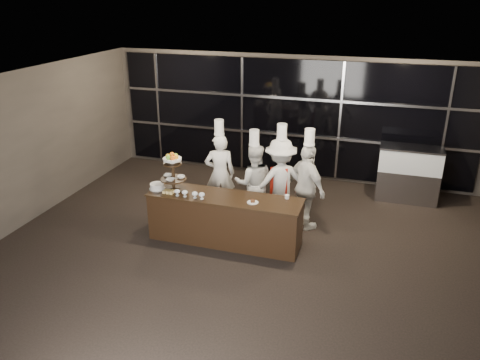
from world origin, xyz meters
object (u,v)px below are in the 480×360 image
(layer_cake, at_px, (157,186))
(chef_b, at_px, (254,182))
(display_case, at_px, (409,171))
(chef_a, at_px, (220,173))
(chef_d, at_px, (307,187))
(display_stand, at_px, (173,169))
(chef_c, at_px, (280,181))
(buffet_counter, at_px, (225,219))

(layer_cake, distance_m, chef_b, 1.92)
(display_case, distance_m, chef_a, 4.18)
(chef_d, bearing_deg, display_stand, -156.85)
(display_stand, bearing_deg, chef_b, 39.41)
(display_stand, height_order, display_case, display_stand)
(layer_cake, distance_m, chef_a, 1.48)
(chef_b, relative_size, chef_d, 0.94)
(chef_a, xyz_separation_m, chef_c, (1.29, -0.07, 0.00))
(chef_d, bearing_deg, layer_cake, -158.46)
(display_stand, height_order, chef_b, chef_b)
(chef_b, height_order, chef_d, chef_d)
(display_stand, distance_m, chef_d, 2.57)
(buffet_counter, bearing_deg, display_stand, -179.99)
(chef_c, xyz_separation_m, chef_d, (0.55, -0.12, -0.00))
(chef_b, bearing_deg, display_case, 33.04)
(display_case, xyz_separation_m, chef_a, (-3.77, -1.79, 0.19))
(layer_cake, bearing_deg, chef_c, 29.16)
(buffet_counter, distance_m, layer_cake, 1.42)
(buffet_counter, xyz_separation_m, chef_a, (-0.51, 1.19, 0.41))
(layer_cake, distance_m, chef_d, 2.85)
(chef_b, bearing_deg, layer_cake, -145.53)
(chef_a, xyz_separation_m, chef_d, (1.84, -0.19, -0.00))
(chef_a, bearing_deg, display_case, 25.47)
(chef_d, bearing_deg, display_case, 45.89)
(chef_a, relative_size, chef_c, 0.98)
(display_case, bearing_deg, display_stand, -144.96)
(layer_cake, relative_size, chef_b, 0.16)
(chef_a, distance_m, chef_b, 0.79)
(display_stand, distance_m, chef_c, 2.15)
(buffet_counter, relative_size, chef_b, 1.49)
(buffet_counter, distance_m, chef_a, 1.36)
(display_case, xyz_separation_m, chef_d, (-1.93, -1.99, 0.19))
(buffet_counter, height_order, display_stand, display_stand)
(chef_c, distance_m, chef_d, 0.56)
(display_case, xyz_separation_m, chef_c, (-2.48, -1.86, 0.19))
(buffet_counter, relative_size, chef_c, 1.39)
(chef_c, bearing_deg, chef_b, -170.53)
(chef_d, bearing_deg, chef_c, 167.24)
(display_case, height_order, chef_b, chef_b)
(chef_c, height_order, chef_d, chef_c)
(chef_c, bearing_deg, display_case, 36.93)
(display_stand, distance_m, layer_cake, 0.49)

